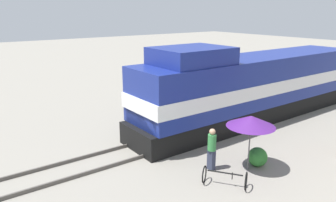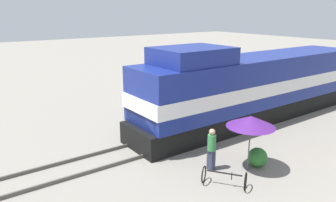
{
  "view_description": "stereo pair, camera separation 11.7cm",
  "coord_description": "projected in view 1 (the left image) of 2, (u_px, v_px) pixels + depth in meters",
  "views": [
    {
      "loc": [
        11.93,
        -9.9,
        6.25
      ],
      "look_at": [
        1.2,
        -2.02,
        2.52
      ],
      "focal_mm": 35.0,
      "sensor_mm": 36.0,
      "label": 1
    },
    {
      "loc": [
        12.0,
        -9.8,
        6.25
      ],
      "look_at": [
        1.2,
        -2.02,
        2.52
      ],
      "focal_mm": 35.0,
      "sensor_mm": 36.0,
      "label": 2
    }
  ],
  "objects": [
    {
      "name": "ground_plane",
      "position": [
        186.0,
        137.0,
        16.59
      ],
      "size": [
        120.0,
        120.0,
        0.0
      ],
      "primitive_type": "plane",
      "color": "gray"
    },
    {
      "name": "rail_near",
      "position": [
        177.0,
        132.0,
        17.12
      ],
      "size": [
        0.08,
        32.56,
        0.15
      ],
      "primitive_type": "cube",
      "color": "#4C4742",
      "rests_on": "ground_plane"
    },
    {
      "name": "person_bystander",
      "position": [
        212.0,
        148.0,
        13.03
      ],
      "size": [
        0.34,
        0.34,
        1.74
      ],
      "color": "#2D3347",
      "rests_on": "ground_plane"
    },
    {
      "name": "shrub_cluster",
      "position": [
        258.0,
        157.0,
        13.46
      ],
      "size": [
        0.8,
        0.8,
        0.8
      ],
      "primitive_type": "sphere",
      "color": "#2D722D",
      "rests_on": "ground_plane"
    },
    {
      "name": "vendor_umbrella",
      "position": [
        251.0,
        121.0,
        12.7
      ],
      "size": [
        1.91,
        1.91,
        2.29
      ],
      "color": "#4C4C4C",
      "rests_on": "ground_plane"
    },
    {
      "name": "rail_far",
      "position": [
        195.0,
        140.0,
        16.01
      ],
      "size": [
        0.08,
        32.56,
        0.15
      ],
      "primitive_type": "cube",
      "color": "#4C4742",
      "rests_on": "ground_plane"
    },
    {
      "name": "locomotive",
      "position": [
        250.0,
        87.0,
        18.74
      ],
      "size": [
        3.05,
        16.37,
        4.53
      ],
      "color": "black",
      "rests_on": "ground_plane"
    },
    {
      "name": "bicycle",
      "position": [
        225.0,
        177.0,
        11.95
      ],
      "size": [
        1.67,
        1.44,
        0.66
      ],
      "rotation": [
        0.0,
        0.0,
        2.18
      ],
      "color": "black",
      "rests_on": "ground_plane"
    }
  ]
}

